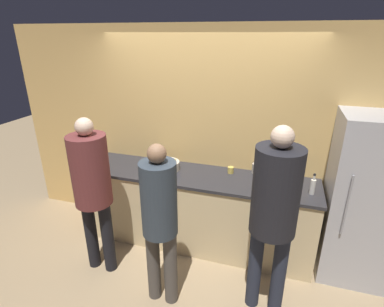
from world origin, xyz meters
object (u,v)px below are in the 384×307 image
at_px(fruit_bowl, 167,165).
at_px(cup_blue, 151,159).
at_px(person_center, 160,216).
at_px(person_right, 274,206).
at_px(bottle_clear, 313,186).
at_px(bottle_amber, 255,183).
at_px(refrigerator, 361,200).
at_px(person_left, 92,183).
at_px(utensil_crock, 257,168).
at_px(cup_yellow, 231,170).

xyz_separation_m(fruit_bowl, cup_blue, (-0.28, 0.14, -0.01)).
height_order(person_center, person_right, person_right).
bearing_deg(cup_blue, bottle_clear, -7.63).
bearing_deg(person_center, bottle_amber, 46.97).
relative_size(refrigerator, bottle_amber, 10.56).
height_order(person_left, person_center, person_left).
relative_size(bottle_clear, cup_blue, 2.35).
height_order(fruit_bowl, cup_blue, fruit_bowl).
height_order(person_left, bottle_amber, person_left).
bearing_deg(person_left, person_center, -13.56).
height_order(refrigerator, person_right, person_right).
distance_m(utensil_crock, bottle_clear, 0.69).
height_order(person_right, bottle_clear, person_right).
relative_size(person_center, cup_yellow, 21.14).
bearing_deg(cup_yellow, person_center, -111.53).
relative_size(person_left, person_center, 1.06).
height_order(refrigerator, fruit_bowl, refrigerator).
distance_m(fruit_bowl, cup_yellow, 0.76).
bearing_deg(utensil_crock, fruit_bowl, -167.84).
bearing_deg(cup_yellow, cup_blue, 179.26).
height_order(utensil_crock, cup_yellow, utensil_crock).
height_order(person_left, cup_blue, person_left).
xyz_separation_m(utensil_crock, bottle_amber, (0.02, -0.40, 0.00)).
height_order(person_left, utensil_crock, person_left).
bearing_deg(bottle_amber, refrigerator, 8.44).
height_order(fruit_bowl, bottle_clear, bottle_clear).
relative_size(person_right, utensil_crock, 6.05).
relative_size(utensil_crock, bottle_clear, 1.32).
height_order(refrigerator, cup_blue, refrigerator).
distance_m(refrigerator, fruit_bowl, 2.14).
height_order(cup_blue, cup_yellow, cup_blue).
bearing_deg(bottle_amber, person_center, -133.03).
distance_m(person_center, person_right, 1.01).
xyz_separation_m(person_left, person_right, (1.80, 0.00, 0.06)).
distance_m(fruit_bowl, cup_blue, 0.32).
bearing_deg(cup_blue, person_left, -103.79).
distance_m(refrigerator, cup_blue, 2.43).
distance_m(person_center, bottle_amber, 1.10).
bearing_deg(person_right, bottle_clear, 61.81).
bearing_deg(refrigerator, fruit_bowl, 179.59).
height_order(person_right, cup_yellow, person_right).
xyz_separation_m(person_left, person_center, (0.83, -0.20, -0.10)).
relative_size(person_center, fruit_bowl, 5.51).
bearing_deg(fruit_bowl, utensil_crock, 12.16).
relative_size(refrigerator, person_right, 0.98).
relative_size(refrigerator, fruit_bowl, 6.00).
height_order(fruit_bowl, bottle_amber, bottle_amber).
xyz_separation_m(utensil_crock, cup_yellow, (-0.29, -0.09, -0.03)).
distance_m(person_right, bottle_clear, 0.76).
relative_size(utensil_crock, bottle_amber, 1.79).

